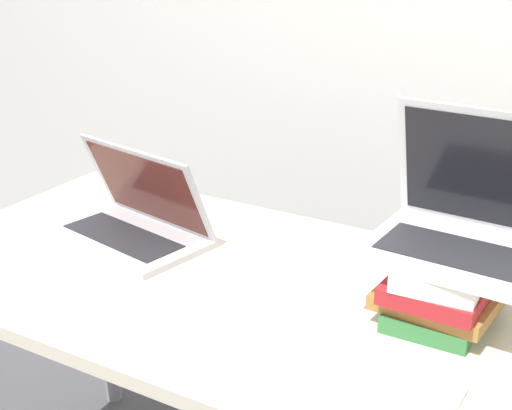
# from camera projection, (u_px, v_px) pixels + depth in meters

# --- Properties ---
(desk) EXTENTS (1.61, 0.77, 0.77)m
(desk) POSITION_uv_depth(u_px,v_px,m) (261.00, 319.00, 1.52)
(desk) COLOR beige
(desk) RESTS_ON ground_plane
(laptop_left) EXTENTS (0.42, 0.30, 0.22)m
(laptop_left) POSITION_uv_depth(u_px,v_px,m) (133.00, 220.00, 1.70)
(laptop_left) COLOR #B2B2B7
(laptop_left) RESTS_ON desk
(book_stack) EXTENTS (0.23, 0.27, 0.13)m
(book_stack) POSITION_uv_depth(u_px,v_px,m) (444.00, 285.00, 1.35)
(book_stack) COLOR #33753D
(book_stack) RESTS_ON desk
(laptop_on_books) EXTENTS (0.33, 0.28, 0.27)m
(laptop_on_books) POSITION_uv_depth(u_px,v_px,m) (463.00, 224.00, 1.32)
(laptop_on_books) COLOR silver
(laptop_on_books) RESTS_ON book_stack
(wireless_keyboard) EXTENTS (0.28, 0.13, 0.01)m
(wireless_keyboard) POSITION_uv_depth(u_px,v_px,m) (375.00, 381.00, 1.17)
(wireless_keyboard) COLOR white
(wireless_keyboard) RESTS_ON desk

